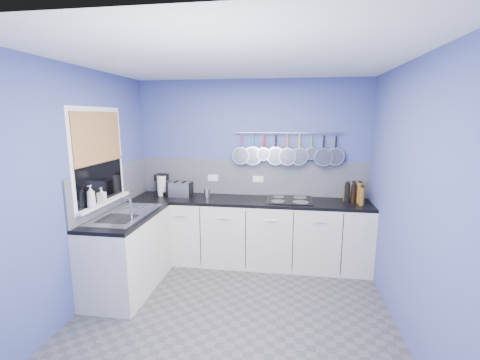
% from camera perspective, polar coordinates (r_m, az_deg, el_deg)
% --- Properties ---
extents(floor, '(3.20, 3.00, 0.02)m').
position_cam_1_polar(floor, '(3.69, -1.02, -21.94)').
color(floor, '#47474C').
rests_on(floor, ground).
extents(ceiling, '(3.20, 3.00, 0.02)m').
position_cam_1_polar(ceiling, '(3.15, -1.18, 20.40)').
color(ceiling, white).
rests_on(ceiling, ground).
extents(wall_back, '(3.20, 0.02, 2.50)m').
position_cam_1_polar(wall_back, '(4.66, 1.98, 1.73)').
color(wall_back, '#424E93').
rests_on(wall_back, ground).
extents(wall_front, '(3.20, 0.02, 2.50)m').
position_cam_1_polar(wall_front, '(1.79, -9.35, -13.64)').
color(wall_front, '#424E93').
rests_on(wall_front, ground).
extents(wall_left, '(0.02, 3.00, 2.50)m').
position_cam_1_polar(wall_left, '(3.80, -25.82, -1.46)').
color(wall_left, '#424E93').
rests_on(wall_left, ground).
extents(wall_right, '(0.02, 3.00, 2.50)m').
position_cam_1_polar(wall_right, '(3.33, 27.42, -3.20)').
color(wall_right, '#424E93').
rests_on(wall_right, ground).
extents(backsplash_back, '(3.20, 0.02, 0.50)m').
position_cam_1_polar(backsplash_back, '(4.65, 1.95, 0.47)').
color(backsplash_back, gray).
rests_on(backsplash_back, wall_back).
extents(backsplash_left, '(0.02, 1.80, 0.50)m').
position_cam_1_polar(backsplash_left, '(4.30, -21.02, -1.11)').
color(backsplash_left, gray).
rests_on(backsplash_left, wall_left).
extents(cabinet_run_back, '(3.20, 0.60, 0.86)m').
position_cam_1_polar(cabinet_run_back, '(4.56, 1.47, -9.11)').
color(cabinet_run_back, beige).
rests_on(cabinet_run_back, ground).
extents(worktop_back, '(3.20, 0.60, 0.04)m').
position_cam_1_polar(worktop_back, '(4.43, 1.50, -3.64)').
color(worktop_back, black).
rests_on(worktop_back, cabinet_run_back).
extents(cabinet_run_left, '(0.60, 1.20, 0.86)m').
position_cam_1_polar(cabinet_run_left, '(4.12, -18.84, -11.96)').
color(cabinet_run_left, beige).
rests_on(cabinet_run_left, ground).
extents(worktop_left, '(0.60, 1.20, 0.04)m').
position_cam_1_polar(worktop_left, '(3.98, -19.23, -5.96)').
color(worktop_left, black).
rests_on(worktop_left, cabinet_run_left).
extents(window_frame, '(0.01, 1.00, 1.10)m').
position_cam_1_polar(window_frame, '(3.98, -23.35, 3.64)').
color(window_frame, white).
rests_on(window_frame, wall_left).
extents(window_glass, '(0.01, 0.90, 1.00)m').
position_cam_1_polar(window_glass, '(3.98, -23.29, 3.64)').
color(window_glass, black).
rests_on(window_glass, wall_left).
extents(bamboo_blind, '(0.01, 0.90, 0.55)m').
position_cam_1_polar(bamboo_blind, '(3.96, -23.43, 6.88)').
color(bamboo_blind, '#B0844E').
rests_on(bamboo_blind, wall_left).
extents(window_sill, '(0.10, 0.98, 0.03)m').
position_cam_1_polar(window_sill, '(4.06, -22.51, -3.58)').
color(window_sill, white).
rests_on(window_sill, wall_left).
extents(sink_unit, '(0.50, 0.95, 0.01)m').
position_cam_1_polar(sink_unit, '(3.97, -19.25, -5.62)').
color(sink_unit, silver).
rests_on(sink_unit, worktop_left).
extents(mixer_tap, '(0.12, 0.08, 0.26)m').
position_cam_1_polar(mixer_tap, '(3.71, -18.46, -4.69)').
color(mixer_tap, silver).
rests_on(mixer_tap, worktop_left).
extents(socket_left, '(0.15, 0.01, 0.09)m').
position_cam_1_polar(socket_left, '(4.74, -4.70, 0.38)').
color(socket_left, white).
rests_on(socket_left, backsplash_back).
extents(socket_right, '(0.15, 0.01, 0.09)m').
position_cam_1_polar(socket_right, '(4.63, 3.15, 0.16)').
color(socket_right, white).
rests_on(socket_right, backsplash_back).
extents(pot_rail, '(1.45, 0.02, 0.02)m').
position_cam_1_polar(pot_rail, '(4.51, 8.32, 8.10)').
color(pot_rail, silver).
rests_on(pot_rail, wall_back).
extents(soap_bottle_a, '(0.09, 0.09, 0.24)m').
position_cam_1_polar(soap_bottle_a, '(3.79, -24.48, -2.61)').
color(soap_bottle_a, white).
rests_on(soap_bottle_a, window_sill).
extents(soap_bottle_b, '(0.08, 0.08, 0.17)m').
position_cam_1_polar(soap_bottle_b, '(3.96, -22.92, -2.45)').
color(soap_bottle_b, white).
rests_on(soap_bottle_b, window_sill).
extents(paper_towel, '(0.13, 0.13, 0.28)m').
position_cam_1_polar(paper_towel, '(4.75, -13.46, -0.95)').
color(paper_towel, white).
rests_on(paper_towel, worktop_back).
extents(coffee_maker, '(0.17, 0.19, 0.30)m').
position_cam_1_polar(coffee_maker, '(4.80, -13.51, -0.76)').
color(coffee_maker, black).
rests_on(coffee_maker, worktop_back).
extents(toaster, '(0.32, 0.19, 0.20)m').
position_cam_1_polar(toaster, '(4.65, -10.37, -1.60)').
color(toaster, silver).
rests_on(toaster, worktop_back).
extents(canister, '(0.10, 0.10, 0.12)m').
position_cam_1_polar(canister, '(4.55, -5.74, -2.26)').
color(canister, silver).
rests_on(canister, worktop_back).
extents(hob, '(0.60, 0.53, 0.01)m').
position_cam_1_polar(hob, '(4.43, 8.57, -3.42)').
color(hob, black).
rests_on(hob, worktop_back).
extents(pan_0, '(0.25, 0.07, 0.44)m').
position_cam_1_polar(pan_0, '(4.57, 0.22, 5.50)').
color(pan_0, silver).
rests_on(pan_0, pot_rail).
extents(pan_1, '(0.26, 0.05, 0.45)m').
position_cam_1_polar(pan_1, '(4.55, 2.21, 5.41)').
color(pan_1, silver).
rests_on(pan_1, pot_rail).
extents(pan_2, '(0.18, 0.11, 0.37)m').
position_cam_1_polar(pan_2, '(4.53, 4.22, 5.84)').
color(pan_2, silver).
rests_on(pan_2, pot_rail).
extents(pan_3, '(0.25, 0.06, 0.44)m').
position_cam_1_polar(pan_3, '(4.52, 6.23, 5.38)').
color(pan_3, silver).
rests_on(pan_3, pot_rail).
extents(pan_4, '(0.24, 0.11, 0.43)m').
position_cam_1_polar(pan_4, '(4.52, 8.25, 5.37)').
color(pan_4, silver).
rests_on(pan_4, pot_rail).
extents(pan_5, '(0.24, 0.07, 0.43)m').
position_cam_1_polar(pan_5, '(4.52, 10.27, 5.29)').
color(pan_5, silver).
rests_on(pan_5, pot_rail).
extents(pan_6, '(0.16, 0.06, 0.35)m').
position_cam_1_polar(pan_6, '(4.53, 12.30, 5.73)').
color(pan_6, silver).
rests_on(pan_6, pot_rail).
extents(pan_7, '(0.25, 0.08, 0.44)m').
position_cam_1_polar(pan_7, '(4.54, 14.29, 5.13)').
color(pan_7, silver).
rests_on(pan_7, pot_rail).
extents(pan_8, '(0.24, 0.06, 0.43)m').
position_cam_1_polar(pan_8, '(4.56, 16.28, 5.13)').
color(pan_8, silver).
rests_on(pan_8, pot_rail).
extents(condiment_0, '(0.06, 0.06, 0.10)m').
position_cam_1_polar(condiment_0, '(4.60, 19.82, -2.84)').
color(condiment_0, '#265919').
rests_on(condiment_0, worktop_back).
extents(condiment_1, '(0.07, 0.07, 0.24)m').
position_cam_1_polar(condiment_1, '(4.57, 19.05, -1.95)').
color(condiment_1, olive).
rests_on(condiment_1, worktop_back).
extents(condiment_2, '(0.07, 0.07, 0.16)m').
position_cam_1_polar(condiment_2, '(4.56, 17.96, -2.44)').
color(condiment_2, brown).
rests_on(condiment_2, worktop_back).
extents(condiment_3, '(0.06, 0.06, 0.27)m').
position_cam_1_polar(condiment_3, '(4.49, 20.02, -2.10)').
color(condiment_3, '#8C5914').
rests_on(condiment_3, worktop_back).
extents(condiment_4, '(0.07, 0.07, 0.24)m').
position_cam_1_polar(condiment_4, '(4.47, 19.12, -2.26)').
color(condiment_4, black).
rests_on(condiment_4, worktop_back).
extents(condiment_5, '(0.07, 0.07, 0.26)m').
position_cam_1_polar(condiment_5, '(4.45, 18.12, -2.15)').
color(condiment_5, black).
rests_on(condiment_5, worktop_back).
extents(condiment_6, '(0.06, 0.06, 0.23)m').
position_cam_1_polar(condiment_6, '(4.38, 20.42, -2.68)').
color(condiment_6, brown).
rests_on(condiment_6, worktop_back).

